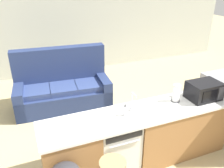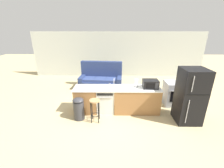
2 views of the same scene
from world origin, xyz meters
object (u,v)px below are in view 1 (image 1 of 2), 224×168
Objects in this scene: microwave at (204,91)px; couch at (63,88)px; dishwasher at (116,145)px; stove_range at (223,96)px; soap_bottle at (125,111)px; paper_towel_roll at (176,93)px.

microwave is 0.24× the size of couch.
dishwasher is 2.27m from couch.
soap_bottle is at bearing -167.67° from stove_range.
stove_range is at bearing 26.71° from microwave.
couch is (-1.38, 2.16, -0.64)m from paper_towel_roll.
dishwasher is 0.41× the size of couch.
microwave is at bearing -0.05° from dishwasher.
paper_towel_roll is 2.64m from couch.
stove_range is 3.19× the size of paper_towel_roll.
dishwasher is at bearing -175.54° from soap_bottle.
paper_towel_roll reaches higher than soap_bottle.
dishwasher is 2.66m from stove_range.
couch is (-1.85, 2.24, -0.65)m from microwave.
dishwasher is at bearing -168.09° from stove_range.
paper_towel_roll is 1.60× the size of soap_bottle.
soap_bottle is (-1.37, 0.01, -0.07)m from microwave.
stove_range is at bearing 12.33° from soap_bottle.
soap_bottle is 0.08× the size of couch.
dishwasher is at bearing -175.28° from paper_towel_roll.
stove_range is at bearing 11.91° from dishwasher.
couch is (-2.94, 1.69, -0.06)m from stove_range.
soap_bottle is (-2.46, -0.54, 0.52)m from stove_range.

